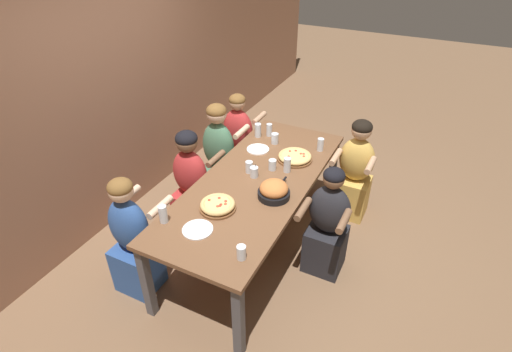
{
  "coord_description": "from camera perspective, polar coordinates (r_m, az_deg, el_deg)",
  "views": [
    {
      "loc": [
        -2.65,
        -1.32,
        2.8
      ],
      "look_at": [
        0.0,
        0.0,
        0.83
      ],
      "focal_mm": 28.0,
      "sensor_mm": 36.0,
      "label": 1
    }
  ],
  "objects": [
    {
      "name": "diner_far_midright",
      "position": [
        4.36,
        -5.26,
        2.48
      ],
      "size": [
        0.51,
        0.4,
        1.19
      ],
      "rotation": [
        0.0,
        0.0,
        -1.57
      ],
      "color": "#477556",
      "rests_on": "ground"
    },
    {
      "name": "drinking_glass_f",
      "position": [
        4.07,
        9.19,
        4.45
      ],
      "size": [
        0.06,
        0.06,
        0.13
      ],
      "color": "silver",
      "rests_on": "dining_table"
    },
    {
      "name": "diner_far_right",
      "position": [
        4.7,
        -2.51,
        4.56
      ],
      "size": [
        0.51,
        0.4,
        1.14
      ],
      "rotation": [
        0.0,
        0.0,
        -1.57
      ],
      "color": "#B22D2D",
      "rests_on": "ground"
    },
    {
      "name": "drinking_glass_d",
      "position": [
        2.81,
        -2.11,
        -10.93
      ],
      "size": [
        0.07,
        0.07,
        0.11
      ],
      "color": "silver",
      "rests_on": "dining_table"
    },
    {
      "name": "diner_near_center",
      "position": [
        3.59,
        10.18,
        -7.1
      ],
      "size": [
        0.51,
        0.4,
        1.09
      ],
      "rotation": [
        0.0,
        0.0,
        1.57
      ],
      "color": "#232328",
      "rests_on": "ground"
    },
    {
      "name": "empty_plate_a",
      "position": [
        4.05,
        0.27,
        3.84
      ],
      "size": [
        0.23,
        0.23,
        0.02
      ],
      "color": "white",
      "rests_on": "dining_table"
    },
    {
      "name": "drinking_glass_e",
      "position": [
        4.3,
        1.9,
        6.52
      ],
      "size": [
        0.06,
        0.06,
        0.14
      ],
      "color": "silver",
      "rests_on": "dining_table"
    },
    {
      "name": "dining_table",
      "position": [
        3.63,
        -0.0,
        -1.65
      ],
      "size": [
        2.34,
        0.94,
        0.78
      ],
      "color": "brown",
      "rests_on": "ground"
    },
    {
      "name": "diner_far_center",
      "position": [
        4.0,
        -9.17,
        -1.43
      ],
      "size": [
        0.51,
        0.4,
        1.14
      ],
      "rotation": [
        0.0,
        0.0,
        -1.57
      ],
      "color": "#B22D2D",
      "rests_on": "ground"
    },
    {
      "name": "pizza_board_second",
      "position": [
        3.25,
        -5.49,
        -4.2
      ],
      "size": [
        0.3,
        0.3,
        0.06
      ],
      "color": "brown",
      "rests_on": "dining_table"
    },
    {
      "name": "drinking_glass_h",
      "position": [
        4.28,
        0.28,
        6.44
      ],
      "size": [
        0.07,
        0.07,
        0.15
      ],
      "color": "silver",
      "rests_on": "dining_table"
    },
    {
      "name": "drinking_glass_g",
      "position": [
        4.15,
        2.7,
        5.37
      ],
      "size": [
        0.08,
        0.08,
        0.11
      ],
      "color": "silver",
      "rests_on": "dining_table"
    },
    {
      "name": "diner_near_right",
      "position": [
        4.29,
        13.91,
        0.38
      ],
      "size": [
        0.51,
        0.4,
        1.13
      ],
      "rotation": [
        0.0,
        0.0,
        1.57
      ],
      "color": "gold",
      "rests_on": "ground"
    },
    {
      "name": "skillet_bowl",
      "position": [
        3.35,
        2.58,
        -2.07
      ],
      "size": [
        0.4,
        0.27,
        0.15
      ],
      "color": "black",
      "rests_on": "dining_table"
    },
    {
      "name": "ground_plane",
      "position": [
        4.08,
        -0.0,
        -9.77
      ],
      "size": [
        18.0,
        18.0,
        0.0
      ],
      "primitive_type": "plane",
      "color": "brown",
      "rests_on": "ground"
    },
    {
      "name": "pizza_board_main",
      "position": [
        3.89,
        5.57,
        2.72
      ],
      "size": [
        0.34,
        0.34,
        0.06
      ],
      "color": "brown",
      "rests_on": "dining_table"
    },
    {
      "name": "empty_plate_b",
      "position": [
        3.08,
        -8.34,
        -7.58
      ],
      "size": [
        0.24,
        0.24,
        0.02
      ],
      "color": "white",
      "rests_on": "dining_table"
    },
    {
      "name": "cocktail_glass_blue",
      "position": [
        3.62,
        -0.27,
        0.51
      ],
      "size": [
        0.08,
        0.08,
        0.12
      ],
      "color": "silver",
      "rests_on": "dining_table"
    },
    {
      "name": "diner_far_left",
      "position": [
        3.5,
        -17.2,
        -8.84
      ],
      "size": [
        0.51,
        0.4,
        1.14
      ],
      "rotation": [
        0.0,
        0.0,
        -1.57
      ],
      "color": "#2D5193",
      "rests_on": "ground"
    },
    {
      "name": "drinking_glass_b",
      "position": [
        3.69,
        4.48,
        1.47
      ],
      "size": [
        0.07,
        0.07,
        0.14
      ],
      "color": "silver",
      "rests_on": "dining_table"
    },
    {
      "name": "drinking_glass_c",
      "position": [
        3.17,
        -13.11,
        -5.45
      ],
      "size": [
        0.07,
        0.07,
        0.15
      ],
      "color": "silver",
      "rests_on": "dining_table"
    },
    {
      "name": "drinking_glass_a",
      "position": [
        3.67,
        -0.99,
        1.29
      ],
      "size": [
        0.07,
        0.07,
        0.11
      ],
      "color": "silver",
      "rests_on": "dining_table"
    },
    {
      "name": "drinking_glass_i",
      "position": [
        3.72,
        2.35,
        1.51
      ],
      "size": [
        0.07,
        0.07,
        0.1
      ],
      "color": "silver",
      "rests_on": "dining_table"
    },
    {
      "name": "restaurant_back_panel",
      "position": [
        4.11,
        -20.94,
        14.52
      ],
      "size": [
        10.0,
        0.06,
        3.2
      ],
      "primitive_type": "cube",
      "color": "#9E7056",
      "rests_on": "ground"
    }
  ]
}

